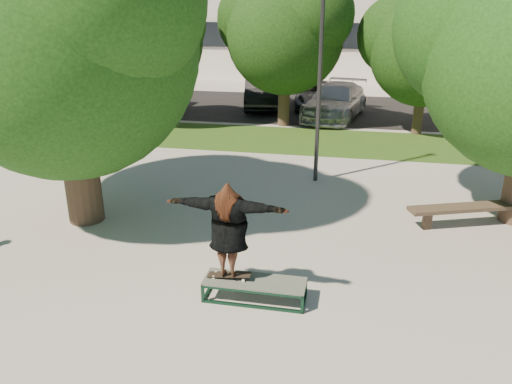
% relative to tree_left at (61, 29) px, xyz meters
% --- Properties ---
extents(ground, '(120.00, 120.00, 0.00)m').
position_rel_tree_left_xyz_m(ground, '(4.29, -1.09, -4.42)').
color(ground, gray).
rests_on(ground, ground).
extents(grass_strip, '(30.00, 4.00, 0.02)m').
position_rel_tree_left_xyz_m(grass_strip, '(5.29, 8.41, -4.41)').
color(grass_strip, '#264714').
rests_on(grass_strip, ground).
extents(asphalt_strip, '(40.00, 8.00, 0.01)m').
position_rel_tree_left_xyz_m(asphalt_strip, '(4.29, 14.91, -4.42)').
color(asphalt_strip, black).
rests_on(asphalt_strip, ground).
extents(tree_left, '(6.96, 5.95, 7.12)m').
position_rel_tree_left_xyz_m(tree_left, '(0.00, 0.00, 0.00)').
color(tree_left, '#38281E').
rests_on(tree_left, ground).
extents(bg_tree_left, '(5.28, 4.51, 5.77)m').
position_rel_tree_left_xyz_m(bg_tree_left, '(-2.28, 9.98, -0.69)').
color(bg_tree_left, '#38281E').
rests_on(bg_tree_left, ground).
extents(bg_tree_mid, '(5.76, 4.92, 6.24)m').
position_rel_tree_left_xyz_m(bg_tree_mid, '(3.22, 10.98, -0.41)').
color(bg_tree_mid, '#38281E').
rests_on(bg_tree_mid, ground).
extents(bg_tree_right, '(5.04, 4.31, 5.43)m').
position_rel_tree_left_xyz_m(bg_tree_right, '(8.73, 10.47, -0.93)').
color(bg_tree_right, '#38281E').
rests_on(bg_tree_right, ground).
extents(lamppost, '(0.25, 0.15, 6.11)m').
position_rel_tree_left_xyz_m(lamppost, '(5.29, 3.91, -1.27)').
color(lamppost, '#2D2D30').
rests_on(lamppost, ground).
extents(grind_box, '(1.80, 0.60, 0.38)m').
position_rel_tree_left_xyz_m(grind_box, '(4.80, -2.72, -4.23)').
color(grind_box, '#103121').
rests_on(grind_box, ground).
extents(skater_rig, '(2.14, 0.67, 1.80)m').
position_rel_tree_left_xyz_m(skater_rig, '(4.34, -2.72, -3.11)').
color(skater_rig, white).
rests_on(skater_rig, grind_box).
extents(bench, '(3.28, 1.59, 0.51)m').
position_rel_tree_left_xyz_m(bench, '(9.29, 1.44, -3.99)').
color(bench, '#443628').
rests_on(bench, ground).
extents(car_silver_a, '(2.32, 4.45, 1.45)m').
position_rel_tree_left_xyz_m(car_silver_a, '(-3.38, 12.72, -3.70)').
color(car_silver_a, '#ADADB1').
rests_on(car_silver_a, asphalt_strip).
extents(car_dark, '(2.50, 5.00, 1.57)m').
position_rel_tree_left_xyz_m(car_dark, '(1.62, 14.66, -3.64)').
color(car_dark, black).
rests_on(car_dark, asphalt_strip).
extents(car_grey, '(2.61, 4.82, 1.29)m').
position_rel_tree_left_xyz_m(car_grey, '(4.34, 15.14, -3.78)').
color(car_grey, '#4E4F53').
rests_on(car_grey, asphalt_strip).
extents(car_silver_b, '(3.13, 5.63, 1.54)m').
position_rel_tree_left_xyz_m(car_silver_b, '(5.39, 12.84, -3.65)').
color(car_silver_b, '#ADADB2').
rests_on(car_silver_b, asphalt_strip).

